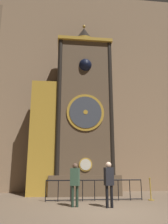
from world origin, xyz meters
The scene contains 7 objects.
ground_plane centered at (0.00, 0.00, 0.00)m, with size 28.00×28.00×0.00m, color #75604C.
cathedral_back_wall centered at (-0.09, 6.17, 7.04)m, with size 24.00×0.32×14.10m.
clock_tower centered at (-0.91, 4.66, 4.41)m, with size 4.98×1.82×10.53m.
railing_fence centered at (-0.22, 2.50, 0.51)m, with size 4.42×0.05×0.92m.
visitor_near centered at (-1.22, 1.13, 0.98)m, with size 0.39×0.32×1.64m.
visitor_far centered at (0.08, 0.83, 1.02)m, with size 0.38×0.29×1.68m.
stanchion_post centered at (2.38, 2.42, 0.32)m, with size 0.28×0.28×1.00m.
Camera 1 is at (-1.87, -7.82, 1.54)m, focal length 35.00 mm.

